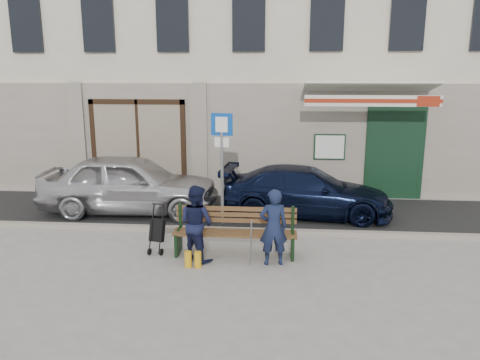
# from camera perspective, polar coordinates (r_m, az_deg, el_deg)

# --- Properties ---
(ground) EXTENTS (80.00, 80.00, 0.00)m
(ground) POSITION_cam_1_polar(r_m,az_deg,el_deg) (9.07, -1.12, -9.69)
(ground) COLOR #9E9991
(ground) RESTS_ON ground
(asphalt_lane) EXTENTS (60.00, 3.20, 0.01)m
(asphalt_lane) POSITION_cam_1_polar(r_m,az_deg,el_deg) (11.97, 0.40, -3.97)
(asphalt_lane) COLOR #282828
(asphalt_lane) RESTS_ON ground
(curb) EXTENTS (60.00, 0.18, 0.12)m
(curb) POSITION_cam_1_polar(r_m,az_deg,el_deg) (10.44, -0.27, -6.23)
(curb) COLOR #9E9384
(curb) RESTS_ON ground
(building) EXTENTS (20.00, 8.27, 10.00)m
(building) POSITION_cam_1_polar(r_m,az_deg,el_deg) (16.86, 1.92, 18.00)
(building) COLOR beige
(building) RESTS_ON ground
(car_silver) EXTENTS (4.49, 1.93, 1.51)m
(car_silver) POSITION_cam_1_polar(r_m,az_deg,el_deg) (12.13, -13.28, -0.43)
(car_silver) COLOR silver
(car_silver) RESTS_ON ground
(car_navy) EXTENTS (4.33, 2.08, 1.22)m
(car_navy) POSITION_cam_1_polar(r_m,az_deg,el_deg) (11.72, 8.04, -1.40)
(car_navy) COLOR black
(car_navy) RESTS_ON ground
(parking_sign) EXTENTS (0.49, 0.12, 2.63)m
(parking_sign) POSITION_cam_1_polar(r_m,az_deg,el_deg) (10.34, -2.21, 3.32)
(parking_sign) COLOR gray
(parking_sign) RESTS_ON ground
(bench) EXTENTS (2.40, 1.17, 0.98)m
(bench) POSITION_cam_1_polar(r_m,az_deg,el_deg) (9.15, -0.91, -6.40)
(bench) COLOR brown
(bench) RESTS_ON ground
(man) EXTENTS (0.58, 0.43, 1.44)m
(man) POSITION_cam_1_polar(r_m,az_deg,el_deg) (8.64, 4.10, -5.76)
(man) COLOR #161E3D
(man) RESTS_ON ground
(woman) EXTENTS (0.89, 0.85, 1.46)m
(woman) POSITION_cam_1_polar(r_m,az_deg,el_deg) (8.88, -5.33, -5.24)
(woman) COLOR #121734
(woman) RESTS_ON ground
(stroller) EXTENTS (0.32, 0.43, 0.96)m
(stroller) POSITION_cam_1_polar(r_m,az_deg,el_deg) (9.44, -10.07, -6.20)
(stroller) COLOR black
(stroller) RESTS_ON ground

